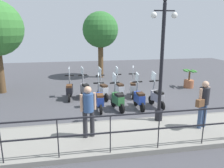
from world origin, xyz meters
TOP-DOWN VIEW (x-y plane):
  - ground_plane at (0.00, 0.00)m, footprint 28.00×28.00m
  - promenade_walkway at (-3.15, 0.00)m, footprint 2.20×20.00m
  - fence_railing at (-4.20, -0.00)m, footprint 0.04×16.03m
  - lamp_post_near at (-2.40, -0.74)m, footprint 0.26×0.90m
  - pedestrian_with_bag at (-3.23, -1.90)m, footprint 0.48×0.61m
  - pedestrian_distant at (-3.21, 1.83)m, footprint 0.38×0.48m
  - tree_distant at (5.83, 0.29)m, footprint 2.42×2.42m
  - potted_palm at (2.09, -4.41)m, footprint 1.06×0.66m
  - scooter_near_0 at (-0.75, -1.31)m, footprint 1.22×0.49m
  - scooter_near_1 at (-0.79, -0.50)m, footprint 1.23×0.44m
  - scooter_near_2 at (-0.77, 0.44)m, footprint 1.21×0.51m
  - scooter_near_3 at (-0.71, 1.19)m, footprint 1.23×0.44m
  - scooter_far_0 at (0.90, -0.69)m, footprint 1.21×0.51m
  - scooter_far_1 at (0.88, 0.03)m, footprint 1.23×0.46m
  - scooter_far_2 at (0.82, 0.86)m, footprint 1.21×0.53m
  - scooter_far_3 at (1.07, 1.71)m, footprint 1.21×0.52m
  - scooter_far_4 at (1.07, 2.44)m, footprint 1.23×0.44m

SIDE VIEW (x-z plane):
  - ground_plane at x=0.00m, z-range 0.00..0.00m
  - promenade_walkway at x=-3.15m, z-range 0.00..0.15m
  - potted_palm at x=2.09m, z-range -0.08..0.97m
  - scooter_near_0 at x=-0.75m, z-range -0.29..1.25m
  - scooter_near_1 at x=-0.79m, z-range -0.29..1.25m
  - scooter_near_2 at x=-0.77m, z-range -0.29..1.25m
  - scooter_near_3 at x=-0.71m, z-range -0.29..1.25m
  - scooter_far_0 at x=0.90m, z-range -0.29..1.25m
  - scooter_far_1 at x=0.88m, z-range -0.29..1.25m
  - scooter_far_2 at x=0.82m, z-range -0.29..1.25m
  - scooter_far_3 at x=1.07m, z-range -0.29..1.25m
  - scooter_far_4 at x=1.07m, z-range -0.29..1.25m
  - fence_railing at x=-4.20m, z-range 0.36..1.43m
  - pedestrian_with_bag at x=-3.23m, z-range 0.28..1.87m
  - pedestrian_distant at x=-3.21m, z-range 0.28..1.87m
  - lamp_post_near at x=-2.40m, z-range -0.09..4.04m
  - tree_distant at x=5.83m, z-range 1.00..5.50m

